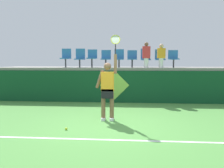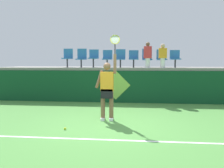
{
  "view_description": "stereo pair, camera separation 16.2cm",
  "coord_description": "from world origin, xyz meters",
  "px_view_note": "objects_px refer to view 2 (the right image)",
  "views": [
    {
      "loc": [
        0.51,
        -6.18,
        1.79
      ],
      "look_at": [
        -0.08,
        1.32,
        1.05
      ],
      "focal_mm": 36.63,
      "sensor_mm": 36.0,
      "label": 1
    },
    {
      "loc": [
        0.68,
        -6.17,
        1.79
      ],
      "look_at": [
        -0.08,
        1.32,
        1.05
      ],
      "focal_mm": 36.63,
      "sensor_mm": 36.0,
      "label": 2
    }
  ],
  "objects_px": {
    "tennis_ball": "(65,128)",
    "water_bottle": "(148,65)",
    "stadium_chair_2": "(94,57)",
    "tennis_player": "(107,88)",
    "spectator_1": "(148,55)",
    "stadium_chair_3": "(107,58)",
    "stadium_chair_5": "(134,58)",
    "stadium_chair_7": "(162,58)",
    "stadium_chair_0": "(68,57)",
    "stadium_chair_8": "(175,58)",
    "stadium_chair_1": "(82,57)",
    "spectator_0": "(163,55)",
    "stadium_chair_6": "(147,57)",
    "stadium_chair_4": "(121,57)"
  },
  "relations": [
    {
      "from": "stadium_chair_1",
      "to": "stadium_chair_4",
      "type": "height_order",
      "value": "stadium_chair_1"
    },
    {
      "from": "water_bottle",
      "to": "stadium_chair_7",
      "type": "height_order",
      "value": "stadium_chair_7"
    },
    {
      "from": "stadium_chair_5",
      "to": "spectator_1",
      "type": "xyz_separation_m",
      "value": [
        0.61,
        -0.4,
        0.13
      ]
    },
    {
      "from": "tennis_player",
      "to": "spectator_1",
      "type": "xyz_separation_m",
      "value": [
        1.37,
        3.36,
        1.1
      ]
    },
    {
      "from": "tennis_ball",
      "to": "stadium_chair_0",
      "type": "bearing_deg",
      "value": 105.56
    },
    {
      "from": "water_bottle",
      "to": "tennis_ball",
      "type": "bearing_deg",
      "value": -118.33
    },
    {
      "from": "stadium_chair_8",
      "to": "stadium_chair_0",
      "type": "bearing_deg",
      "value": 179.93
    },
    {
      "from": "spectator_1",
      "to": "stadium_chair_8",
      "type": "bearing_deg",
      "value": 17.98
    },
    {
      "from": "water_bottle",
      "to": "stadium_chair_8",
      "type": "xyz_separation_m",
      "value": [
        1.24,
        0.46,
        0.31
      ]
    },
    {
      "from": "stadium_chair_2",
      "to": "spectator_0",
      "type": "relative_size",
      "value": 0.8
    },
    {
      "from": "spectator_0",
      "to": "spectator_1",
      "type": "distance_m",
      "value": 0.65
    },
    {
      "from": "spectator_0",
      "to": "stadium_chair_1",
      "type": "bearing_deg",
      "value": 173.48
    },
    {
      "from": "stadium_chair_0",
      "to": "spectator_1",
      "type": "xyz_separation_m",
      "value": [
        3.72,
        -0.41,
        0.08
      ]
    },
    {
      "from": "stadium_chair_1",
      "to": "stadium_chair_3",
      "type": "relative_size",
      "value": 1.09
    },
    {
      "from": "stadium_chair_0",
      "to": "stadium_chair_5",
      "type": "bearing_deg",
      "value": -0.1
    },
    {
      "from": "tennis_player",
      "to": "spectator_1",
      "type": "bearing_deg",
      "value": 67.72
    },
    {
      "from": "tennis_player",
      "to": "stadium_chair_8",
      "type": "xyz_separation_m",
      "value": [
        2.62,
        3.76,
        0.97
      ]
    },
    {
      "from": "water_bottle",
      "to": "stadium_chair_1",
      "type": "distance_m",
      "value": 3.11
    },
    {
      "from": "stadium_chair_7",
      "to": "stadium_chair_8",
      "type": "xyz_separation_m",
      "value": [
        0.6,
        -0.01,
        -0.0
      ]
    },
    {
      "from": "water_bottle",
      "to": "stadium_chair_2",
      "type": "distance_m",
      "value": 2.55
    },
    {
      "from": "water_bottle",
      "to": "spectator_0",
      "type": "xyz_separation_m",
      "value": [
        0.64,
        0.04,
        0.41
      ]
    },
    {
      "from": "stadium_chair_5",
      "to": "stadium_chair_8",
      "type": "bearing_deg",
      "value": -0.01
    },
    {
      "from": "tennis_player",
      "to": "spectator_1",
      "type": "height_order",
      "value": "spectator_1"
    },
    {
      "from": "stadium_chair_0",
      "to": "stadium_chair_1",
      "type": "height_order",
      "value": "stadium_chair_0"
    },
    {
      "from": "stadium_chair_1",
      "to": "spectator_0",
      "type": "distance_m",
      "value": 3.72
    },
    {
      "from": "tennis_ball",
      "to": "stadium_chair_4",
      "type": "bearing_deg",
      "value": 76.72
    },
    {
      "from": "tennis_ball",
      "to": "spectator_0",
      "type": "distance_m",
      "value": 5.74
    },
    {
      "from": "tennis_player",
      "to": "stadium_chair_6",
      "type": "distance_m",
      "value": 4.13
    },
    {
      "from": "tennis_ball",
      "to": "stadium_chair_6",
      "type": "distance_m",
      "value": 5.75
    },
    {
      "from": "tennis_ball",
      "to": "stadium_chair_3",
      "type": "xyz_separation_m",
      "value": [
        0.54,
        4.86,
        1.94
      ]
    },
    {
      "from": "water_bottle",
      "to": "stadium_chair_5",
      "type": "relative_size",
      "value": 0.33
    },
    {
      "from": "tennis_player",
      "to": "stadium_chair_0",
      "type": "height_order",
      "value": "tennis_player"
    },
    {
      "from": "stadium_chair_0",
      "to": "stadium_chair_3",
      "type": "height_order",
      "value": "stadium_chair_0"
    },
    {
      "from": "stadium_chair_6",
      "to": "stadium_chair_7",
      "type": "distance_m",
      "value": 0.65
    },
    {
      "from": "stadium_chair_5",
      "to": "stadium_chair_3",
      "type": "bearing_deg",
      "value": 179.92
    },
    {
      "from": "tennis_ball",
      "to": "stadium_chair_7",
      "type": "bearing_deg",
      "value": 58.22
    },
    {
      "from": "stadium_chair_6",
      "to": "stadium_chair_7",
      "type": "relative_size",
      "value": 1.05
    },
    {
      "from": "tennis_player",
      "to": "stadium_chair_2",
      "type": "distance_m",
      "value": 4.04
    },
    {
      "from": "tennis_ball",
      "to": "water_bottle",
      "type": "height_order",
      "value": "water_bottle"
    },
    {
      "from": "spectator_0",
      "to": "spectator_1",
      "type": "xyz_separation_m",
      "value": [
        -0.65,
        0.01,
        0.04
      ]
    },
    {
      "from": "stadium_chair_0",
      "to": "stadium_chair_7",
      "type": "relative_size",
      "value": 1.07
    },
    {
      "from": "stadium_chair_0",
      "to": "stadium_chair_6",
      "type": "xyz_separation_m",
      "value": [
        3.72,
        0.01,
        -0.04
      ]
    },
    {
      "from": "stadium_chair_1",
      "to": "stadium_chair_6",
      "type": "xyz_separation_m",
      "value": [
        3.05,
        0.0,
        -0.02
      ]
    },
    {
      "from": "stadium_chair_5",
      "to": "spectator_0",
      "type": "bearing_deg",
      "value": -18.15
    },
    {
      "from": "stadium_chair_7",
      "to": "stadium_chair_3",
      "type": "bearing_deg",
      "value": -179.89
    },
    {
      "from": "water_bottle",
      "to": "stadium_chair_3",
      "type": "xyz_separation_m",
      "value": [
        -1.84,
        0.46,
        0.32
      ]
    },
    {
      "from": "stadium_chair_8",
      "to": "stadium_chair_3",
      "type": "bearing_deg",
      "value": 179.96
    },
    {
      "from": "tennis_ball",
      "to": "water_bottle",
      "type": "distance_m",
      "value": 5.26
    },
    {
      "from": "stadium_chair_4",
      "to": "stadium_chair_3",
      "type": "bearing_deg",
      "value": -179.59
    },
    {
      "from": "tennis_player",
      "to": "stadium_chair_5",
      "type": "relative_size",
      "value": 3.25
    }
  ]
}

